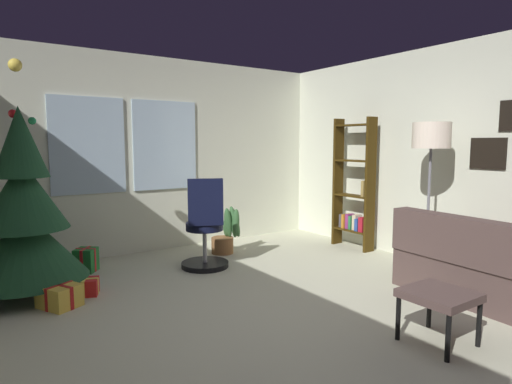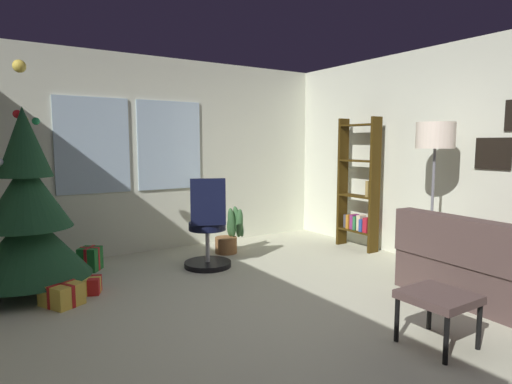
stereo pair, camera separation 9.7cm
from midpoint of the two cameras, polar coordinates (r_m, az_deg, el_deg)
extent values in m
cube|color=beige|center=(3.75, 4.02, -17.47)|extent=(5.06, 5.86, 0.10)
cube|color=silver|center=(6.05, -13.75, 4.80)|extent=(5.06, 0.10, 2.62)
cube|color=silver|center=(5.73, -21.92, 5.75)|extent=(0.90, 0.03, 1.20)
cube|color=silver|center=(6.04, -12.45, 6.08)|extent=(0.90, 0.03, 1.20)
cube|color=silver|center=(5.43, 26.08, 4.15)|extent=(0.10, 5.86, 2.62)
cube|color=black|center=(5.17, 30.45, 8.78)|extent=(0.02, 0.25, 0.32)
cube|color=black|center=(5.26, 28.02, 4.55)|extent=(0.02, 0.38, 0.34)
cube|color=#4F3C38|center=(4.60, 28.64, -10.43)|extent=(0.91, 1.75, 0.39)
cube|color=#4F3C38|center=(4.23, 26.70, -6.10)|extent=(0.31, 1.71, 0.42)
cube|color=#4F3C38|center=(4.95, 21.02, -5.37)|extent=(0.81, 0.19, 0.20)
cube|color=red|center=(4.31, 28.26, -6.50)|extent=(0.19, 0.42, 0.40)
cube|color=beige|center=(4.66, 21.50, -5.24)|extent=(0.19, 0.41, 0.41)
cube|color=#4F3C38|center=(3.47, 22.43, -12.58)|extent=(0.45, 0.46, 0.06)
cylinder|color=black|center=(3.29, 23.38, -17.41)|extent=(0.04, 0.04, 0.34)
cylinder|color=black|center=(3.61, 26.83, -15.43)|extent=(0.04, 0.04, 0.34)
cylinder|color=black|center=(3.50, 17.60, -15.70)|extent=(0.04, 0.04, 0.34)
cylinder|color=black|center=(3.80, 21.37, -14.05)|extent=(0.04, 0.04, 0.34)
cylinder|color=#4C331E|center=(4.84, -28.50, -11.04)|extent=(0.12, 0.12, 0.16)
cone|color=#1A4327|center=(4.73, -28.77, -6.23)|extent=(1.13, 1.13, 0.67)
cone|color=#1A4327|center=(4.66, -29.11, -0.26)|extent=(0.81, 0.81, 0.67)
cone|color=#1A4327|center=(4.63, -29.45, 5.84)|extent=(0.50, 0.50, 0.67)
sphere|color=red|center=(4.74, -30.15, 9.01)|extent=(0.08, 0.08, 0.08)
sphere|color=gold|center=(4.76, -29.36, 8.38)|extent=(0.07, 0.07, 0.07)
sphere|color=#1E8C4C|center=(4.58, -28.18, 8.35)|extent=(0.07, 0.07, 0.07)
sphere|color=#B21433|center=(4.86, -27.96, 2.86)|extent=(0.08, 0.08, 0.08)
sphere|color=#F2D14C|center=(4.69, -29.94, 14.43)|extent=(0.12, 0.12, 0.12)
cube|color=red|center=(4.60, -22.42, -11.61)|extent=(0.31, 0.28, 0.16)
cube|color=#EAD84C|center=(4.60, -22.42, -11.61)|extent=(0.25, 0.13, 0.17)
cube|color=#EAD84C|center=(4.60, -22.42, -11.61)|extent=(0.11, 0.20, 0.17)
cube|color=#1E722D|center=(5.38, -22.17, -8.39)|extent=(0.31, 0.31, 0.27)
cube|color=red|center=(5.38, -22.17, -8.39)|extent=(0.20, 0.17, 0.28)
cube|color=red|center=(5.38, -22.17, -8.39)|extent=(0.17, 0.20, 0.28)
cube|color=gold|center=(4.38, -25.28, -12.39)|extent=(0.39, 0.41, 0.20)
cube|color=#B21919|center=(4.38, -25.28, -12.39)|extent=(0.19, 0.31, 0.21)
cube|color=#B21919|center=(4.38, -25.28, -12.39)|extent=(0.26, 0.16, 0.21)
cylinder|color=black|center=(5.24, -7.33, -9.54)|extent=(0.56, 0.56, 0.06)
cylinder|color=#B2B2B7|center=(5.17, -7.37, -6.91)|extent=(0.05, 0.05, 0.43)
cylinder|color=black|center=(5.13, -7.41, -4.55)|extent=(0.44, 0.44, 0.09)
cube|color=black|center=(4.89, -7.30, -1.33)|extent=(0.40, 0.25, 0.53)
cube|color=#382609|center=(5.93, 14.50, 0.85)|extent=(0.18, 0.04, 1.82)
cube|color=#382609|center=(6.33, 10.41, 1.31)|extent=(0.18, 0.04, 1.82)
cube|color=#382609|center=(6.22, 12.24, -4.98)|extent=(0.18, 0.56, 0.02)
cube|color=#382609|center=(6.14, 12.35, -0.49)|extent=(0.18, 0.56, 0.02)
cube|color=#382609|center=(6.10, 12.46, 4.08)|extent=(0.18, 0.56, 0.02)
cube|color=#382609|center=(6.10, 12.57, 8.68)|extent=(0.18, 0.56, 0.02)
cube|color=#A61927|center=(6.07, 13.73, -4.21)|extent=(0.16, 0.07, 0.20)
cube|color=#26438E|center=(6.13, 13.17, -4.25)|extent=(0.16, 0.05, 0.17)
cube|color=beige|center=(6.18, 12.82, -3.95)|extent=(0.13, 0.07, 0.21)
cube|color=#2B7742|center=(6.22, 12.31, -3.98)|extent=(0.14, 0.04, 0.19)
cube|color=#862E6F|center=(6.26, 11.94, -3.82)|extent=(0.14, 0.06, 0.21)
cube|color=#B5721F|center=(6.29, 11.49, -3.79)|extent=(0.16, 0.04, 0.20)
cube|color=#45434B|center=(6.35, 11.17, -3.74)|extent=(0.13, 0.07, 0.19)
cube|color=olive|center=(5.99, 13.97, 0.46)|extent=(0.15, 0.05, 0.22)
cylinder|color=slate|center=(5.23, 21.08, -10.13)|extent=(0.28, 0.28, 0.03)
cylinder|color=slate|center=(5.08, 21.40, -2.43)|extent=(0.03, 0.03, 1.39)
cylinder|color=#F8E4CC|center=(5.02, 21.80, 7.01)|extent=(0.40, 0.40, 0.28)
cylinder|color=brown|center=(5.82, -4.97, -7.08)|extent=(0.29, 0.29, 0.21)
ellipsoid|color=#386637|center=(5.79, -4.38, -4.60)|extent=(0.14, 0.17, 0.31)
ellipsoid|color=#386637|center=(5.74, -3.21, -4.18)|extent=(0.14, 0.18, 0.40)
ellipsoid|color=#386637|center=(5.77, -3.33, -3.95)|extent=(0.20, 0.22, 0.44)
ellipsoid|color=#386637|center=(5.74, -4.21, -4.09)|extent=(0.21, 0.18, 0.42)
camera|label=1|loc=(0.05, -90.73, -0.08)|focal=30.07mm
camera|label=2|loc=(0.05, 89.27, 0.08)|focal=30.07mm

